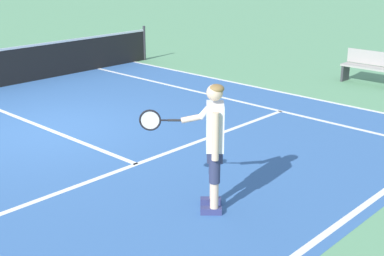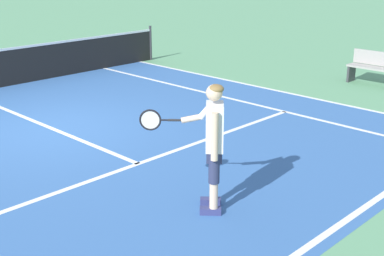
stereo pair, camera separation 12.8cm
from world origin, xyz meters
The scene contains 9 objects.
ground_plane centered at (0.00, 0.00, 0.00)m, with size 80.00×80.00×0.00m, color #609E70.
court_inner_surface centered at (0.00, -1.06, 0.00)m, with size 10.98×10.17×0.00m, color #3866A8.
line_baseline centered at (0.00, -5.95, 0.00)m, with size 10.98×0.10×0.01m, color white.
line_service centered at (0.00, -2.58, 0.00)m, with size 8.23×0.10×0.01m, color white.
line_centre_service centered at (0.00, 0.62, 0.00)m, with size 0.10×6.40×0.01m, color white.
line_singles_right centered at (4.12, -1.06, 0.00)m, with size 0.10×9.77×0.01m, color white.
line_doubles_right centered at (5.49, -1.06, 0.00)m, with size 0.10×9.77×0.01m, color white.
tennis_player centered at (-0.34, -4.49, 0.99)m, with size 0.70×1.18×1.71m.
courtside_bench centered at (7.74, -2.83, 0.45)m, with size 0.40×1.40×0.85m.
Camera 1 is at (-5.17, -8.66, 3.27)m, focal length 49.54 mm.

